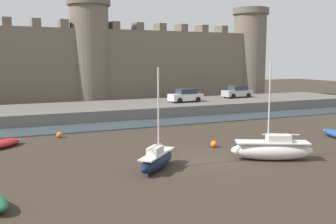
% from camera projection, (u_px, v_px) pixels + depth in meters
% --- Properties ---
extents(ground_plane, '(160.00, 160.00, 0.00)m').
position_uv_depth(ground_plane, '(212.00, 160.00, 25.04)').
color(ground_plane, '#382D23').
extents(water_channel, '(80.00, 4.50, 0.10)m').
position_uv_depth(water_channel, '(135.00, 124.00, 38.42)').
color(water_channel, '#3D4C56').
rests_on(water_channel, ground).
extents(quay_road, '(65.27, 10.00, 1.21)m').
position_uv_depth(quay_road, '(114.00, 110.00, 44.91)').
color(quay_road, '#666059').
rests_on(quay_road, ground).
extents(castle, '(59.15, 5.88, 17.61)m').
position_uv_depth(castle, '(90.00, 60.00, 54.39)').
color(castle, '#706354').
rests_on(castle, ground).
extents(sailboat_midflat_right, '(5.27, 3.60, 6.22)m').
position_uv_depth(sailboat_midflat_right, '(272.00, 149.00, 24.91)').
color(sailboat_midflat_right, silver).
rests_on(sailboat_midflat_right, ground).
extents(sailboat_midflat_left, '(3.58, 3.61, 5.92)m').
position_uv_depth(sailboat_midflat_left, '(157.00, 160.00, 22.71)').
color(sailboat_midflat_left, '#141E3D').
rests_on(sailboat_midflat_left, ground).
extents(rowboat_midflat_centre, '(2.01, 3.46, 0.60)m').
position_uv_depth(rowboat_midflat_centre, '(336.00, 134.00, 32.14)').
color(rowboat_midflat_centre, '#234793').
rests_on(rowboat_midflat_centre, ground).
extents(rowboat_foreground_centre, '(3.26, 3.23, 0.58)m').
position_uv_depth(rowboat_foreground_centre, '(2.00, 143.00, 28.44)').
color(rowboat_foreground_centre, red).
rests_on(rowboat_foreground_centre, ground).
extents(mooring_buoy_near_channel, '(0.49, 0.49, 0.49)m').
position_uv_depth(mooring_buoy_near_channel, '(60.00, 135.00, 31.97)').
color(mooring_buoy_near_channel, orange).
rests_on(mooring_buoy_near_channel, ground).
extents(mooring_buoy_mid_mud, '(0.48, 0.48, 0.48)m').
position_uv_depth(mooring_buoy_mid_mud, '(214.00, 144.00, 28.51)').
color(mooring_buoy_mid_mud, orange).
rests_on(mooring_buoy_mid_mud, ground).
extents(car_quay_centre_east, '(4.20, 2.09, 1.62)m').
position_uv_depth(car_quay_centre_east, '(186.00, 96.00, 47.59)').
color(car_quay_centre_east, silver).
rests_on(car_quay_centre_east, quay_road).
extents(car_quay_west, '(4.20, 2.09, 1.62)m').
position_uv_depth(car_quay_west, '(237.00, 92.00, 53.09)').
color(car_quay_west, '#B2B5B7').
rests_on(car_quay_west, quay_road).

